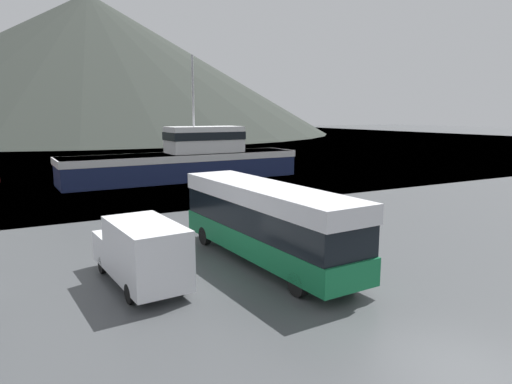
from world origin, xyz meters
TOP-DOWN VIEW (x-y plane):
  - ground_plane at (0.00, 0.00)m, footprint 400.00×400.00m
  - water_surface at (0.00, 141.29)m, footprint 240.00×240.00m
  - hill_backdrop at (16.22, 153.94)m, footprint 153.86×153.86m
  - tour_bus at (-0.24, 9.53)m, footprint 3.10×11.12m
  - delivery_van at (-5.70, 9.42)m, footprint 2.50×5.94m
  - fishing_boat at (5.64, 35.42)m, footprint 23.45×5.60m
  - storage_bin at (5.58, 12.88)m, footprint 1.49×1.08m
  - mooring_bollard at (5.05, 19.29)m, footprint 0.33×0.33m

SIDE VIEW (x-z plane):
  - ground_plane at x=0.00m, z-range 0.00..0.00m
  - water_surface at x=0.00m, z-range 0.00..0.00m
  - mooring_bollard at x=5.05m, z-range 0.04..0.99m
  - storage_bin at x=5.58m, z-range 0.01..1.02m
  - delivery_van at x=-5.70m, z-range 0.07..2.58m
  - tour_bus at x=-0.24m, z-range 0.20..3.60m
  - fishing_boat at x=5.64m, z-range -4.03..7.96m
  - hill_backdrop at x=16.22m, z-range 0.00..44.56m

